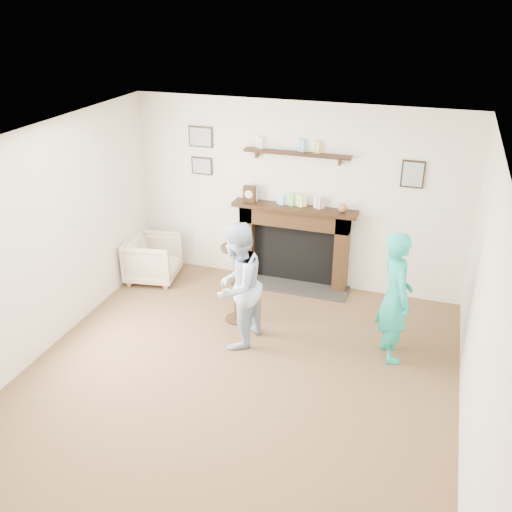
{
  "coord_description": "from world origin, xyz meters",
  "views": [
    {
      "loc": [
        1.74,
        -4.49,
        3.75
      ],
      "look_at": [
        -0.04,
        0.9,
        1.08
      ],
      "focal_mm": 40.0,
      "sensor_mm": 36.0,
      "label": 1
    }
  ],
  "objects_px": {
    "man": "(238,342)",
    "armchair": "(155,279)",
    "woman": "(388,355)",
    "pedestal_table": "(236,269)"
  },
  "relations": [
    {
      "from": "woman",
      "to": "man",
      "type": "bearing_deg",
      "value": 75.14
    },
    {
      "from": "man",
      "to": "pedestal_table",
      "type": "relative_size",
      "value": 1.29
    },
    {
      "from": "armchair",
      "to": "pedestal_table",
      "type": "height_order",
      "value": "pedestal_table"
    },
    {
      "from": "armchair",
      "to": "pedestal_table",
      "type": "distance_m",
      "value": 1.78
    },
    {
      "from": "armchair",
      "to": "woman",
      "type": "xyz_separation_m",
      "value": [
        3.38,
        -0.84,
        0.0
      ]
    },
    {
      "from": "man",
      "to": "woman",
      "type": "xyz_separation_m",
      "value": [
        1.7,
        0.29,
        0.0
      ]
    },
    {
      "from": "armchair",
      "to": "man",
      "type": "relative_size",
      "value": 0.47
    },
    {
      "from": "armchair",
      "to": "man",
      "type": "bearing_deg",
      "value": -133.56
    },
    {
      "from": "armchair",
      "to": "woman",
      "type": "height_order",
      "value": "woman"
    },
    {
      "from": "man",
      "to": "armchair",
      "type": "bearing_deg",
      "value": -115.2
    }
  ]
}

